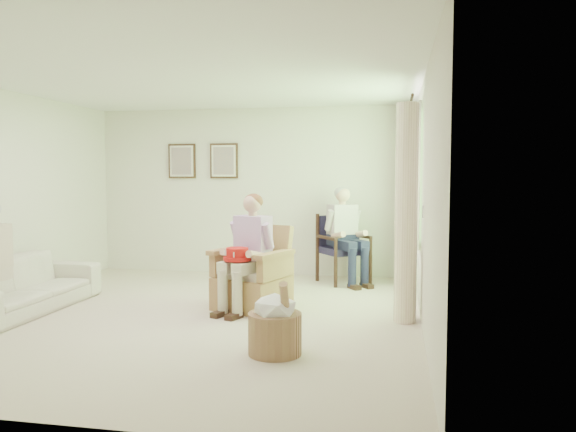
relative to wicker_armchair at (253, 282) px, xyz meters
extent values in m
plane|color=beige|center=(-0.59, -0.49, -0.31)|extent=(5.50, 5.50, 0.00)
cube|color=silver|center=(-0.59, 2.26, 0.99)|extent=(5.00, 0.04, 2.60)
cube|color=silver|center=(-0.59, -3.24, 0.99)|extent=(5.00, 0.04, 2.60)
cube|color=silver|center=(1.91, -0.49, 0.99)|extent=(0.04, 5.50, 2.60)
cube|color=white|center=(-0.59, -0.49, 2.29)|extent=(5.00, 5.50, 0.02)
cube|color=#2D6B23|center=(1.88, 0.71, 1.24)|extent=(0.02, 1.40, 1.50)
cube|color=white|center=(1.87, 0.71, 2.02)|extent=(0.04, 1.52, 0.06)
cube|color=white|center=(1.87, 0.71, 0.46)|extent=(0.04, 1.52, 0.06)
cylinder|color=#382114|center=(1.78, 0.71, 2.04)|extent=(0.03, 2.50, 0.03)
cylinder|color=#F6E0C0|center=(1.74, -0.27, 0.84)|extent=(0.34, 0.34, 2.30)
cylinder|color=#F6E0C0|center=(1.74, 1.69, 0.84)|extent=(0.34, 0.34, 2.30)
cube|color=#382114|center=(-1.74, 2.23, 1.47)|extent=(0.45, 0.03, 0.55)
cube|color=silver|center=(-1.74, 2.21, 1.47)|extent=(0.39, 0.01, 0.49)
cube|color=tan|center=(-1.74, 2.20, 1.47)|extent=(0.33, 0.01, 0.43)
cube|color=#382114|center=(-1.04, 2.23, 1.47)|extent=(0.45, 0.03, 0.55)
cube|color=silver|center=(-1.04, 2.21, 1.47)|extent=(0.39, 0.01, 0.49)
cube|color=tan|center=(-1.04, 2.20, 1.47)|extent=(0.33, 0.01, 0.43)
cube|color=#AF8252|center=(0.00, -0.03, -0.12)|extent=(0.72, 0.70, 0.38)
cube|color=beige|center=(0.00, -0.06, 0.12)|extent=(0.56, 0.54, 0.09)
cube|color=#AF8252|center=(0.00, 0.26, 0.38)|extent=(0.66, 0.20, 0.56)
cube|color=#AF8252|center=(-0.33, -0.03, 0.21)|extent=(0.09, 0.65, 0.27)
cube|color=#AF8252|center=(0.33, -0.03, 0.21)|extent=(0.09, 0.65, 0.27)
cylinder|color=black|center=(0.61, 1.49, -0.10)|extent=(0.05, 0.05, 0.42)
cylinder|color=black|center=(1.19, 1.49, -0.10)|extent=(0.05, 0.05, 0.42)
cylinder|color=black|center=(0.61, 2.03, -0.10)|extent=(0.05, 0.05, 0.42)
cylinder|color=black|center=(1.19, 2.03, -0.10)|extent=(0.05, 0.05, 0.42)
cube|color=#1D1937|center=(0.90, 1.76, 0.16)|extent=(0.55, 0.53, 0.10)
cube|color=#1D1937|center=(0.90, 2.02, 0.42)|extent=(0.52, 0.07, 0.48)
imported|color=silver|center=(-2.54, -0.69, 0.00)|extent=(2.08, 0.81, 0.61)
cube|color=beige|center=(0.00, -0.06, 0.27)|extent=(0.40, 0.26, 0.16)
cube|color=#D1A2E5|center=(0.00, -0.04, 0.55)|extent=(0.39, 0.24, 0.46)
sphere|color=#DDAD8E|center=(0.00, -0.05, 0.92)|extent=(0.21, 0.21, 0.21)
ellipsoid|color=brown|center=(0.00, -0.02, 0.95)|extent=(0.22, 0.22, 0.18)
cube|color=beige|center=(-0.10, -0.28, 0.22)|extent=(0.14, 0.44, 0.13)
cube|color=beige|center=(0.10, -0.28, 0.22)|extent=(0.14, 0.44, 0.13)
cylinder|color=beige|center=(-0.10, -0.48, -0.04)|extent=(0.12, 0.12, 0.48)
cylinder|color=beige|center=(0.10, -0.48, -0.04)|extent=(0.12, 0.12, 0.48)
cube|color=#1A1C3A|center=(0.90, 1.76, 0.32)|extent=(0.40, 0.26, 0.16)
cube|color=beige|center=(0.90, 1.78, 0.60)|extent=(0.39, 0.24, 0.46)
sphere|color=#DDAD8E|center=(0.90, 1.77, 0.97)|extent=(0.21, 0.21, 0.21)
ellipsoid|color=#B7B2AD|center=(0.90, 1.80, 0.99)|extent=(0.22, 0.22, 0.18)
cube|color=#1A1C3A|center=(0.80, 1.54, 0.27)|extent=(0.14, 0.44, 0.13)
cube|color=#1A1C3A|center=(1.00, 1.54, 0.27)|extent=(0.14, 0.44, 0.13)
cylinder|color=#1A1C3A|center=(0.80, 1.34, -0.01)|extent=(0.12, 0.12, 0.53)
cylinder|color=#1A1C3A|center=(1.00, 1.34, -0.01)|extent=(0.12, 0.12, 0.53)
cylinder|color=#B41512|center=(-0.09, -0.32, 0.32)|extent=(0.31, 0.31, 0.04)
cylinder|color=#B41512|center=(-0.09, -0.32, 0.38)|extent=(0.25, 0.25, 0.12)
cube|color=white|center=(0.04, -0.32, 0.38)|extent=(0.04, 0.01, 0.05)
cube|color=white|center=(-0.09, -0.19, 0.38)|extent=(0.01, 0.05, 0.05)
cube|color=white|center=(-0.22, -0.32, 0.38)|extent=(0.05, 0.01, 0.05)
cube|color=white|center=(-0.09, -0.45, 0.38)|extent=(0.01, 0.04, 0.05)
cylinder|color=tan|center=(0.62, -1.63, -0.12)|extent=(0.59, 0.59, 0.36)
ellipsoid|color=white|center=(0.62, -1.63, 0.11)|extent=(0.41, 0.41, 0.25)
cylinder|color=#A57F56|center=(0.72, -1.68, 0.11)|extent=(0.18, 0.33, 0.54)
camera|label=1|loc=(1.64, -6.29, 1.24)|focal=35.00mm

